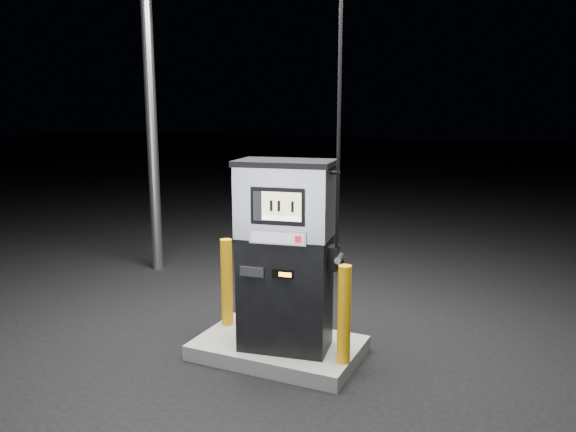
% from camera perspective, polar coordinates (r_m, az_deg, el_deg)
% --- Properties ---
extents(ground, '(80.00, 80.00, 0.00)m').
position_cam_1_polar(ground, '(5.78, -0.98, -13.94)').
color(ground, black).
rests_on(ground, ground).
extents(pump_island, '(1.60, 1.00, 0.15)m').
position_cam_1_polar(pump_island, '(5.75, -0.98, -13.26)').
color(pump_island, slate).
rests_on(pump_island, ground).
extents(fuel_dispenser, '(1.04, 0.67, 3.76)m').
position_cam_1_polar(fuel_dispenser, '(5.28, -0.24, -3.88)').
color(fuel_dispenser, black).
rests_on(fuel_dispenser, pump_island).
extents(bollard_left, '(0.13, 0.13, 0.93)m').
position_cam_1_polar(bollard_left, '(6.01, -6.24, -6.70)').
color(bollard_left, orange).
rests_on(bollard_left, pump_island).
extents(bollard_right, '(0.13, 0.13, 0.91)m').
position_cam_1_polar(bollard_right, '(5.13, 5.72, -9.93)').
color(bollard_right, orange).
rests_on(bollard_right, pump_island).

